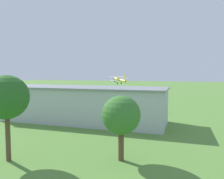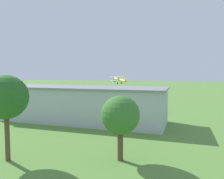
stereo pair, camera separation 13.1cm
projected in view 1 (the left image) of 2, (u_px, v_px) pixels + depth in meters
ground_plane at (125, 99)px, 85.48m from camera, size 400.00×400.00×0.00m
hangar at (82, 104)px, 45.91m from camera, size 35.15×12.09×7.30m
biplane at (120, 80)px, 87.79m from camera, size 7.78×7.65×3.85m
car_black at (48, 105)px, 62.89m from camera, size 2.37×4.78×1.63m
car_green at (29, 104)px, 66.21m from camera, size 2.12×4.13×1.59m
car_red at (13, 103)px, 68.82m from camera, size 2.01×4.14×1.59m
person_at_fence_line at (165, 109)px, 57.43m from camera, size 0.40×0.40×1.56m
person_beside_truck at (144, 109)px, 57.86m from camera, size 0.49×0.49×1.58m
person_crossing_taxiway at (65, 105)px, 64.91m from camera, size 0.50×0.50×1.59m
person_watching_takeoff at (156, 110)px, 55.08m from camera, size 0.54×0.54×1.61m
person_by_parked_cars at (77, 105)px, 64.79m from camera, size 0.50×0.50×1.64m
tree_behind_hangar_left at (121, 115)px, 25.00m from camera, size 4.48×4.48×7.57m
tree_by_windsock at (7, 98)px, 24.73m from camera, size 5.03×5.03×9.92m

